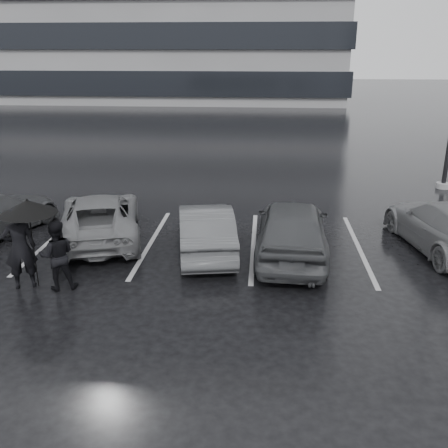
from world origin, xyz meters
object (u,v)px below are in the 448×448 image
car_west_a (206,229)px  car_west_b (100,217)px  car_east (447,226)px  pedestrian_right (57,255)px  car_main (292,228)px  pedestrian_left (20,248)px

car_west_a → car_west_b: (-3.02, 0.70, 0.00)m
car_east → pedestrian_right: (-9.19, -2.94, 0.12)m
car_west_b → pedestrian_right: pedestrian_right is taller
pedestrian_right → car_west_a: bearing=-160.7°
car_main → car_west_a: size_ratio=1.14×
car_main → pedestrian_left: pedestrian_left is taller
car_west_a → pedestrian_right: pedestrian_right is taller
car_main → car_east: 4.09m
car_main → car_west_b: size_ratio=0.96×
car_main → pedestrian_right: 5.63m
car_main → car_west_a: bearing=-0.1°
pedestrian_left → car_main: bearing=175.3°
car_west_b → car_east: bearing=163.9°
car_west_a → car_west_b: 3.10m
car_main → car_west_b: 5.28m
car_main → car_west_b: (-5.22, 0.82, -0.11)m
pedestrian_left → pedestrian_right: size_ratio=1.19×
car_west_b → pedestrian_left: size_ratio=2.43×
car_main → pedestrian_left: 6.38m
car_west_a → pedestrian_right: size_ratio=2.44×
car_west_b → pedestrian_left: pedestrian_left is taller
car_west_b → car_east: 9.24m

